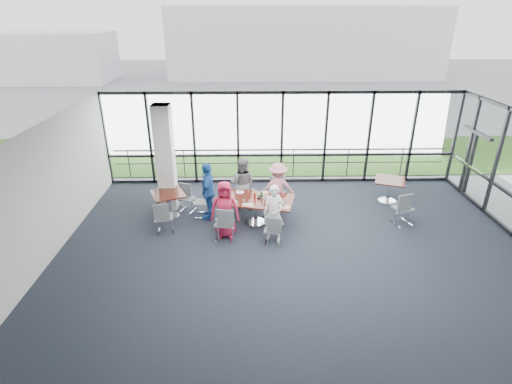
{
  "coord_description": "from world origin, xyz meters",
  "views": [
    {
      "loc": [
        -1.16,
        -8.18,
        5.55
      ],
      "look_at": [
        -0.96,
        1.66,
        1.1
      ],
      "focal_mm": 28.0,
      "sensor_mm": 36.0,
      "label": 1
    }
  ],
  "objects_px": {
    "chair_main_nr": "(272,230)",
    "main_table": "(256,202)",
    "diner_far_left": "(242,183)",
    "chair_main_nl": "(224,223)",
    "diner_far_right": "(278,187)",
    "chair_spare_la": "(165,217)",
    "diner_near_left": "(225,209)",
    "side_table_left": "(168,197)",
    "chair_spare_r": "(403,208)",
    "diner_near_right": "(274,214)",
    "chair_main_fr": "(278,194)",
    "chair_main_fl": "(247,192)",
    "chair_spare_lb": "(187,199)",
    "chair_main_end": "(202,202)",
    "diner_end": "(208,191)",
    "side_table_right": "(390,183)",
    "structural_column": "(166,159)"
  },
  "relations": [
    {
      "from": "diner_near_left",
      "to": "side_table_right",
      "type": "bearing_deg",
      "value": 22.47
    },
    {
      "from": "diner_far_left",
      "to": "chair_main_nr",
      "type": "xyz_separation_m",
      "value": [
        0.8,
        -2.12,
        -0.41
      ]
    },
    {
      "from": "diner_far_right",
      "to": "chair_spare_r",
      "type": "relative_size",
      "value": 1.57
    },
    {
      "from": "side_table_left",
      "to": "chair_spare_r",
      "type": "height_order",
      "value": "chair_spare_r"
    },
    {
      "from": "diner_near_right",
      "to": "diner_far_right",
      "type": "relative_size",
      "value": 1.02
    },
    {
      "from": "chair_main_nl",
      "to": "chair_main_nr",
      "type": "height_order",
      "value": "chair_main_nl"
    },
    {
      "from": "diner_near_left",
      "to": "diner_far_right",
      "type": "bearing_deg",
      "value": 44.54
    },
    {
      "from": "diner_near_left",
      "to": "chair_main_fl",
      "type": "bearing_deg",
      "value": 73.59
    },
    {
      "from": "side_table_left",
      "to": "chair_main_fr",
      "type": "relative_size",
      "value": 1.24
    },
    {
      "from": "structural_column",
      "to": "diner_end",
      "type": "distance_m",
      "value": 1.63
    },
    {
      "from": "chair_main_fl",
      "to": "chair_spare_lb",
      "type": "xyz_separation_m",
      "value": [
        -1.81,
        -0.38,
        -0.04
      ]
    },
    {
      "from": "main_table",
      "to": "diner_far_right",
      "type": "height_order",
      "value": "diner_far_right"
    },
    {
      "from": "chair_main_nl",
      "to": "chair_main_nr",
      "type": "relative_size",
      "value": 1.16
    },
    {
      "from": "chair_spare_la",
      "to": "chair_spare_r",
      "type": "xyz_separation_m",
      "value": [
        6.66,
        0.32,
        0.04
      ]
    },
    {
      "from": "chair_main_nl",
      "to": "chair_spare_r",
      "type": "relative_size",
      "value": 0.96
    },
    {
      "from": "chair_main_fr",
      "to": "diner_end",
      "type": "bearing_deg",
      "value": 18.67
    },
    {
      "from": "diner_near_right",
      "to": "chair_spare_lb",
      "type": "height_order",
      "value": "diner_near_right"
    },
    {
      "from": "main_table",
      "to": "diner_near_left",
      "type": "height_order",
      "value": "diner_near_left"
    },
    {
      "from": "chair_spare_lb",
      "to": "chair_main_end",
      "type": "bearing_deg",
      "value": 164.14
    },
    {
      "from": "structural_column",
      "to": "chair_spare_lb",
      "type": "distance_m",
      "value": 1.35
    },
    {
      "from": "diner_near_right",
      "to": "chair_main_nl",
      "type": "height_order",
      "value": "diner_near_right"
    },
    {
      "from": "chair_spare_la",
      "to": "side_table_right",
      "type": "bearing_deg",
      "value": 6.47
    },
    {
      "from": "chair_main_nr",
      "to": "main_table",
      "type": "bearing_deg",
      "value": 120.52
    },
    {
      "from": "chair_main_nr",
      "to": "diner_near_left",
      "type": "bearing_deg",
      "value": 171.42
    },
    {
      "from": "diner_end",
      "to": "chair_spare_la",
      "type": "bearing_deg",
      "value": -49.23
    },
    {
      "from": "diner_far_right",
      "to": "chair_spare_lb",
      "type": "xyz_separation_m",
      "value": [
        -2.74,
        0.05,
        -0.36
      ]
    },
    {
      "from": "side_table_left",
      "to": "chair_main_nr",
      "type": "height_order",
      "value": "chair_main_nr"
    },
    {
      "from": "chair_main_nr",
      "to": "chair_main_fr",
      "type": "xyz_separation_m",
      "value": [
        0.29,
        2.06,
        0.06
      ]
    },
    {
      "from": "diner_far_right",
      "to": "diner_end",
      "type": "distance_m",
      "value": 2.08
    },
    {
      "from": "chair_main_nr",
      "to": "chair_main_fr",
      "type": "bearing_deg",
      "value": 92.93
    },
    {
      "from": "diner_far_left",
      "to": "chair_main_nr",
      "type": "relative_size",
      "value": 2.0
    },
    {
      "from": "diner_end",
      "to": "side_table_right",
      "type": "bearing_deg",
      "value": 103.76
    },
    {
      "from": "diner_far_left",
      "to": "main_table",
      "type": "bearing_deg",
      "value": 125.93
    },
    {
      "from": "diner_far_right",
      "to": "chair_spare_la",
      "type": "height_order",
      "value": "diner_far_right"
    },
    {
      "from": "side_table_left",
      "to": "chair_main_end",
      "type": "distance_m",
      "value": 0.98
    },
    {
      "from": "chair_main_fr",
      "to": "chair_spare_r",
      "type": "distance_m",
      "value": 3.63
    },
    {
      "from": "side_table_right",
      "to": "chair_spare_la",
      "type": "relative_size",
      "value": 1.27
    },
    {
      "from": "chair_main_nr",
      "to": "chair_spare_r",
      "type": "distance_m",
      "value": 3.88
    },
    {
      "from": "diner_far_left",
      "to": "chair_main_nl",
      "type": "distance_m",
      "value": 1.95
    },
    {
      "from": "diner_near_right",
      "to": "chair_main_fr",
      "type": "relative_size",
      "value": 1.67
    },
    {
      "from": "diner_near_left",
      "to": "chair_main_nl",
      "type": "bearing_deg",
      "value": -93.44
    },
    {
      "from": "chair_main_end",
      "to": "chair_spare_lb",
      "type": "height_order",
      "value": "chair_main_end"
    },
    {
      "from": "diner_near_left",
      "to": "chair_main_fl",
      "type": "distance_m",
      "value": 1.99
    },
    {
      "from": "diner_near_left",
      "to": "chair_main_end",
      "type": "distance_m",
      "value": 1.42
    },
    {
      "from": "side_table_right",
      "to": "diner_far_left",
      "type": "relative_size",
      "value": 0.7
    },
    {
      "from": "chair_spare_r",
      "to": "diner_far_right",
      "type": "bearing_deg",
      "value": 147.75
    },
    {
      "from": "chair_main_fl",
      "to": "chair_main_nl",
      "type": "bearing_deg",
      "value": 85.46
    },
    {
      "from": "chair_main_fr",
      "to": "diner_near_left",
      "type": "bearing_deg",
      "value": 50.35
    },
    {
      "from": "chair_main_fl",
      "to": "diner_near_left",
      "type": "bearing_deg",
      "value": 84.35
    },
    {
      "from": "chair_main_nr",
      "to": "chair_spare_la",
      "type": "bearing_deg",
      "value": 177.96
    }
  ]
}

